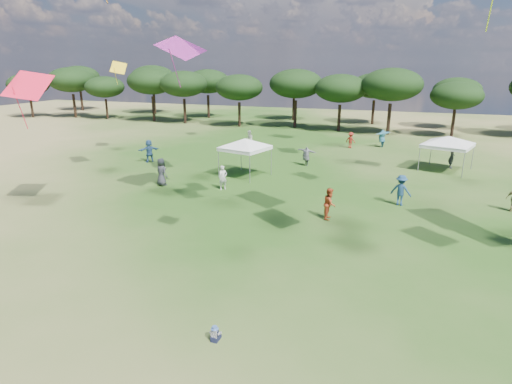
# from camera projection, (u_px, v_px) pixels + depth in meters

# --- Properties ---
(ground) EXTENTS (140.00, 140.00, 0.00)m
(ground) POSITION_uv_depth(u_px,v_px,m) (179.00, 379.00, 11.45)
(ground) COLOR #2A4F17
(ground) RESTS_ON ground
(tree_line) EXTENTS (108.78, 17.63, 7.77)m
(tree_line) POSITION_uv_depth(u_px,v_px,m) (385.00, 85.00, 51.96)
(tree_line) COLOR black
(tree_line) RESTS_ON ground
(tent_left) EXTENTS (5.80, 5.80, 3.12)m
(tent_left) POSITION_uv_depth(u_px,v_px,m) (245.00, 140.00, 31.10)
(tent_left) COLOR gray
(tent_left) RESTS_ON ground
(tent_right) EXTENTS (6.47, 6.47, 3.01)m
(tent_right) POSITION_uv_depth(u_px,v_px,m) (449.00, 138.00, 32.80)
(tent_right) COLOR gray
(tent_right) RESTS_ON ground
(toddler) EXTENTS (0.34, 0.38, 0.51)m
(toddler) POSITION_uv_depth(u_px,v_px,m) (215.00, 334.00, 12.97)
(toddler) COLOR black
(toddler) RESTS_ON ground
(festival_crowd) EXTENTS (31.07, 23.62, 1.92)m
(festival_crowd) POSITION_uv_depth(u_px,v_px,m) (321.00, 157.00, 34.00)
(festival_crowd) COLOR #16184E
(festival_crowd) RESTS_ON ground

